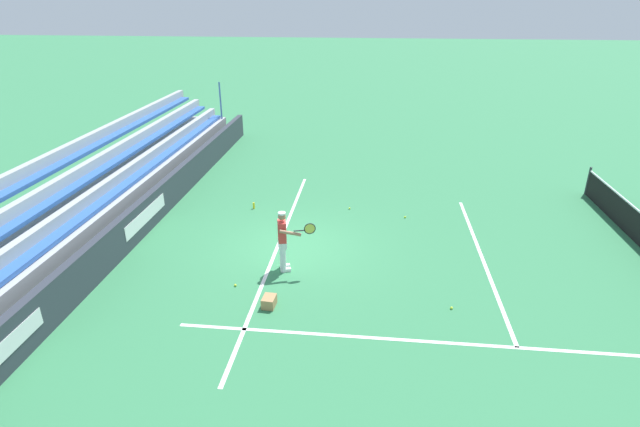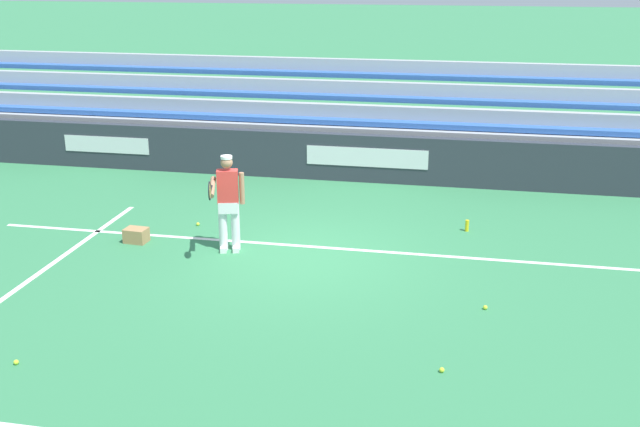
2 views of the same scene
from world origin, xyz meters
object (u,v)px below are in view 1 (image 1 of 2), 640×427
Objects in this scene: tennis_ball_on_baseline at (350,208)px; water_bottle at (254,206)px; tennis_ball_toward_net at (405,217)px; tennis_ball_near_player at (452,308)px; tennis_ball_midcourt at (235,285)px; tennis_player at (283,240)px; ball_box_cardboard at (269,302)px.

water_bottle is (0.31, -3.38, 0.08)m from tennis_ball_on_baseline.
water_bottle reaches higher than tennis_ball_on_baseline.
tennis_ball_toward_net is 1.00× the size of tennis_ball_on_baseline.
tennis_ball_near_player is at bearing 47.97° from water_bottle.
tennis_ball_midcourt is (-0.44, -5.46, 0.00)m from tennis_ball_near_player.
tennis_ball_midcourt is at bearing -48.07° from tennis_player.
tennis_ball_on_baseline is at bearing 160.54° from tennis_player.
tennis_ball_midcourt and tennis_ball_on_baseline have the same top height.
tennis_ball_midcourt is (-0.79, -1.06, -0.10)m from ball_box_cardboard.
tennis_ball_near_player is 8.29m from water_bottle.
tennis_ball_midcourt is 0.30× the size of water_bottle.
water_bottle is at bearing -84.78° from tennis_ball_on_baseline.
tennis_player is 4.66m from tennis_ball_near_player.
tennis_ball_toward_net is 0.30× the size of water_bottle.
water_bottle is at bearing -132.03° from tennis_ball_near_player.
ball_box_cardboard is at bearing -14.58° from tennis_ball_on_baseline.
tennis_ball_toward_net is 2.00m from tennis_ball_on_baseline.
tennis_ball_on_baseline is at bearing 165.42° from ball_box_cardboard.
tennis_ball_toward_net is 1.00× the size of tennis_ball_midcourt.
ball_box_cardboard is 4.41m from tennis_ball_near_player.
tennis_player is 25.98× the size of tennis_ball_midcourt.
tennis_player reaches higher than ball_box_cardboard.
water_bottle is (-5.11, -0.70, 0.08)m from tennis_ball_midcourt.
tennis_ball_toward_net is 5.38m from tennis_ball_near_player.
tennis_ball_midcourt is (1.00, -1.11, -0.86)m from tennis_player.
ball_box_cardboard is 6.06× the size of tennis_ball_near_player.
tennis_ball_midcourt is (4.87, -4.59, 0.00)m from tennis_ball_toward_net.
tennis_ball_near_player is 1.00× the size of tennis_ball_on_baseline.
tennis_ball_near_player is at bearing 9.22° from tennis_ball_toward_net.
water_bottle is at bearing -156.20° from tennis_player.
tennis_ball_near_player is 1.00× the size of tennis_ball_midcourt.
water_bottle is (-4.11, -1.81, -0.78)m from tennis_player.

